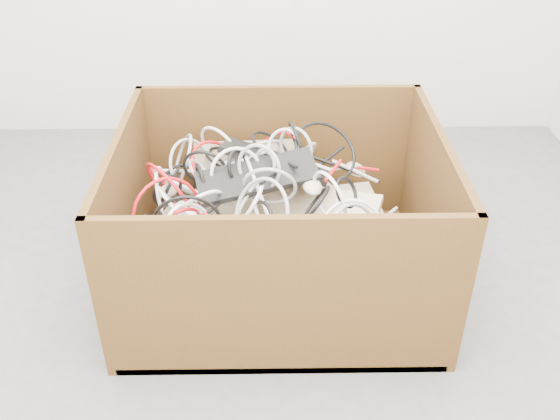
{
  "coord_description": "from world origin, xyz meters",
  "views": [
    {
      "loc": [
        0.01,
        -1.55,
        1.5
      ],
      "look_at": [
        0.03,
        0.25,
        0.3
      ],
      "focal_mm": 40.18,
      "sensor_mm": 36.0,
      "label": 1
    }
  ],
  "objects_px": {
    "vga_plug": "(404,221)",
    "cardboard_box": "(276,247)",
    "power_strip_left": "(215,190)",
    "power_strip_right": "(210,226)"
  },
  "relations": [
    {
      "from": "cardboard_box",
      "to": "power_strip_left",
      "type": "distance_m",
      "value": 0.3
    },
    {
      "from": "power_strip_left",
      "to": "power_strip_right",
      "type": "height_order",
      "value": "power_strip_left"
    },
    {
      "from": "power_strip_right",
      "to": "cardboard_box",
      "type": "bearing_deg",
      "value": 64.67
    },
    {
      "from": "power_strip_right",
      "to": "vga_plug",
      "type": "relative_size",
      "value": 6.09
    },
    {
      "from": "vga_plug",
      "to": "cardboard_box",
      "type": "bearing_deg",
      "value": -158.73
    },
    {
      "from": "power_strip_right",
      "to": "vga_plug",
      "type": "distance_m",
      "value": 0.63
    },
    {
      "from": "cardboard_box",
      "to": "power_strip_right",
      "type": "relative_size",
      "value": 3.92
    },
    {
      "from": "power_strip_left",
      "to": "vga_plug",
      "type": "xyz_separation_m",
      "value": [
        0.63,
        -0.18,
        -0.01
      ]
    },
    {
      "from": "power_strip_left",
      "to": "vga_plug",
      "type": "bearing_deg",
      "value": -75.34
    },
    {
      "from": "vga_plug",
      "to": "power_strip_right",
      "type": "bearing_deg",
      "value": -142.38
    }
  ]
}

